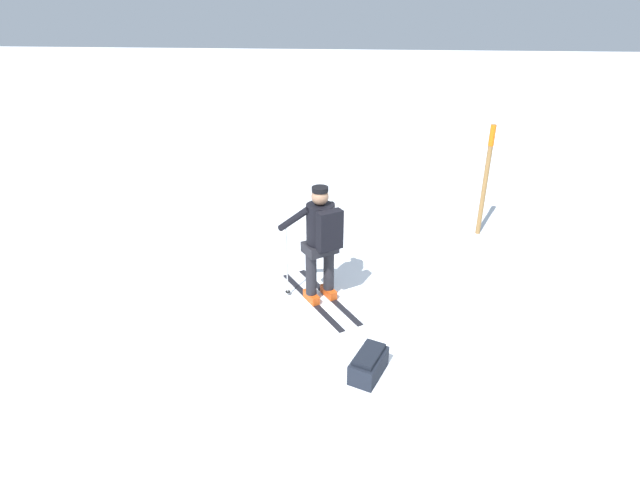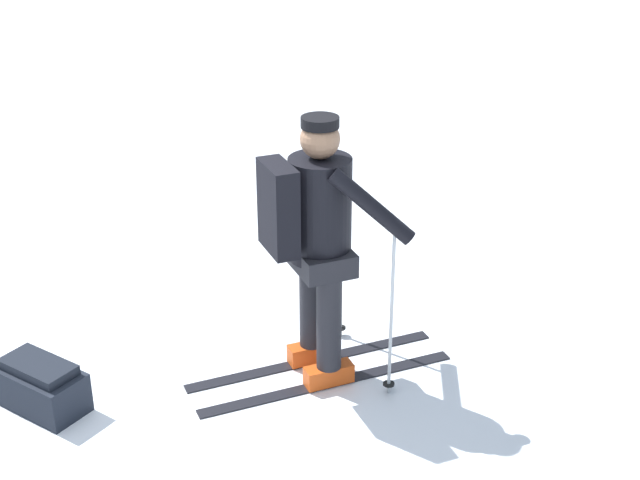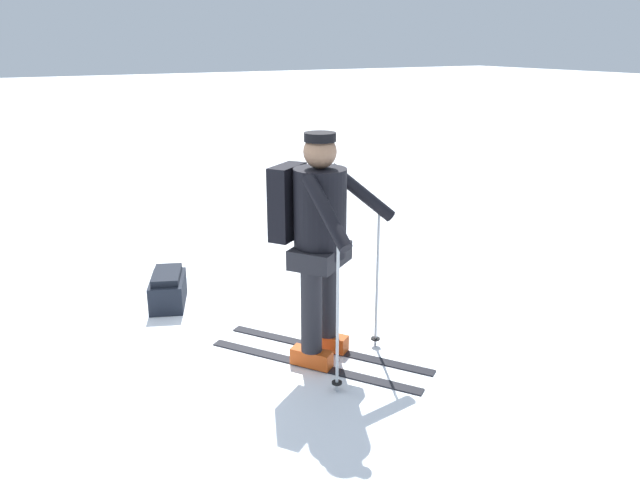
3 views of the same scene
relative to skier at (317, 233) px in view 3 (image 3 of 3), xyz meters
name	(u,v)px [view 3 (image 3 of 3)]	position (x,y,z in m)	size (l,w,h in m)	color
ground_plane	(234,337)	(0.62, 0.41, -0.96)	(80.00, 80.00, 0.00)	white
skier	(317,233)	(0.00, 0.00, 0.00)	(1.58, 1.25, 1.67)	black
dropped_backpack	(168,289)	(1.50, 0.68, -0.82)	(0.61, 0.47, 0.31)	black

